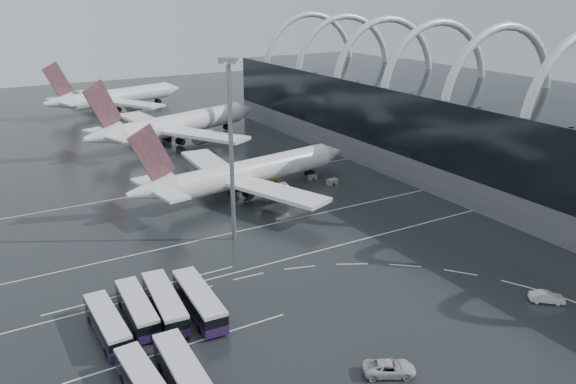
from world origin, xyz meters
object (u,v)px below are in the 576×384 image
van_curve_a (389,368)px  floodlight_mast (230,130)px  bus_row_near_b (137,308)px  gse_cart_belly_e (274,180)px  airliner_gate_b (176,125)px  airliner_main (244,174)px  gse_cart_belly_d (332,182)px  bus_row_far_b (185,375)px  airliner_gate_c (115,98)px  bus_row_near_c (165,303)px  gse_cart_belly_b (312,177)px  bus_row_near_d (199,300)px  van_curve_c (547,297)px  bus_row_near_a (107,324)px

van_curve_a → floodlight_mast: bearing=27.1°
bus_row_near_b → gse_cart_belly_e: (42.67, 40.31, -1.09)m
airliner_gate_b → bus_row_near_b: airliner_gate_b is taller
airliner_main → van_curve_a: airliner_main is taller
bus_row_near_b → gse_cart_belly_d: (53.18, 32.46, -1.07)m
bus_row_far_b → gse_cart_belly_d: size_ratio=5.81×
airliner_gate_c → bus_row_near_c: (-29.00, -140.80, -2.99)m
bus_row_near_c → gse_cart_belly_b: bearing=-46.3°
airliner_main → bus_row_near_c: 47.80m
bus_row_near_c → bus_row_near_d: (4.15, -1.77, 0.04)m
floodlight_mast → bus_row_near_c: bearing=-136.2°
airliner_gate_b → bus_row_near_d: 92.11m
bus_row_near_c → van_curve_c: (46.77, -23.46, -1.08)m
airliner_main → gse_cart_belly_d: 20.58m
airliner_gate_b → gse_cart_belly_e: (6.95, -44.88, -4.48)m
airliner_gate_c → bus_row_near_a: size_ratio=4.23×
bus_row_near_b → van_curve_a: size_ratio=2.15×
airliner_gate_c → gse_cart_belly_e: airliner_gate_c is taller
floodlight_mast → bus_row_far_b: bearing=-122.7°
floodlight_mast → gse_cart_belly_e: (20.90, 23.51, -18.87)m
van_curve_a → bus_row_near_b: bearing=67.8°
airliner_gate_b → bus_row_near_a: bearing=-133.4°
bus_row_far_b → bus_row_near_a: bearing=19.7°
airliner_main → bus_row_near_c: (-29.88, -37.21, -2.72)m
airliner_gate_c → bus_row_near_b: 143.85m
van_curve_a → gse_cart_belly_b: bearing=2.3°
airliner_gate_b → airliner_gate_c: bearing=74.7°
airliner_main → bus_row_near_d: airliner_main is taller
airliner_gate_c → gse_cart_belly_b: airliner_gate_c is taller
floodlight_mast → gse_cart_belly_e: bearing=48.4°
airliner_main → gse_cart_belly_d: (19.80, -4.05, -3.92)m
van_curve_c → van_curve_a: bearing=131.9°
bus_row_near_a → van_curve_a: 34.73m
gse_cart_belly_d → gse_cart_belly_e: size_ratio=1.04×
airliner_main → van_curve_c: bearing=-83.4°
airliner_main → gse_cart_belly_e: 10.79m
airliner_main → gse_cart_belly_d: bearing=-20.5°
bus_row_near_b → airliner_main: bearing=-40.3°
airliner_main → bus_row_far_b: airliner_main is taller
bus_row_near_d → gse_cart_belly_b: bearing=-44.1°
bus_row_far_b → van_curve_a: bearing=-111.8°
bus_row_near_b → van_curve_a: bus_row_near_b is taller
bus_row_near_a → floodlight_mast: floodlight_mast is taller
gse_cart_belly_d → bus_row_near_d: bearing=-142.5°
bus_row_near_d → airliner_gate_b: bearing=-14.6°
bus_row_near_b → floodlight_mast: floodlight_mast is taller
bus_row_near_a → gse_cart_belly_e: 62.94m
airliner_gate_c → van_curve_c: size_ratio=11.45×
bus_row_far_b → van_curve_c: size_ratio=2.95×
bus_row_near_d → gse_cart_belly_d: size_ratio=5.96×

